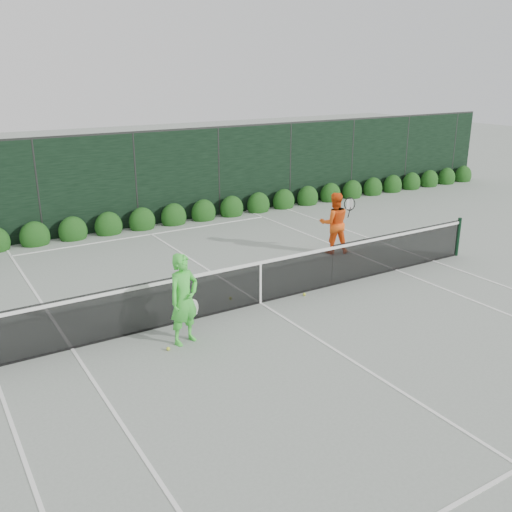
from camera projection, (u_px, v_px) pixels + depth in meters
ground at (260, 303)px, 12.59m from camera, size 80.00×80.00×0.00m
tennis_net at (259, 281)px, 12.41m from camera, size 12.90×0.10×1.07m
player_woman at (184, 299)px, 10.54m from camera, size 0.73×0.58×1.75m
player_man at (334, 223)px, 15.75m from camera, size 1.02×0.93×1.71m
court_lines at (260, 303)px, 12.59m from camera, size 11.03×23.83×0.01m
windscreen_fence at (343, 275)px, 9.92m from camera, size 32.00×21.07×3.06m
hedge_row at (142, 222)px, 18.29m from camera, size 31.66×0.65×0.94m
tennis_balls at (239, 311)px, 12.07m from camera, size 3.77×1.57×0.07m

